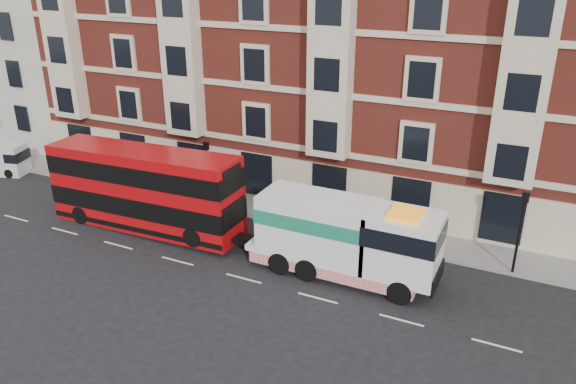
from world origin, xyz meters
name	(u,v)px	position (x,y,z in m)	size (l,w,h in m)	color
ground	(244,279)	(0.00, 0.00, 0.00)	(120.00, 120.00, 0.00)	black
sidewalk	(305,218)	(0.00, 7.50, 0.07)	(90.00, 3.00, 0.15)	slate
victorian_terrace	(361,35)	(0.50, 15.00, 10.07)	(45.00, 12.00, 20.40)	maroon
cream_block	(19,37)	(-30.00, 14.00, 8.34)	(16.00, 10.00, 16.80)	beige
lamp_post_west	(208,170)	(-6.00, 6.20, 2.68)	(0.35, 0.15, 4.35)	black
lamp_post_east	(520,227)	(12.00, 6.20, 2.68)	(0.35, 0.15, 4.35)	black
double_decker_bus	(144,188)	(-7.85, 2.46, 2.55)	(11.89, 2.73, 4.81)	#AC090D
tow_truck	(342,237)	(4.22, 2.46, 2.10)	(9.52, 2.81, 3.97)	white
pedestrian	(97,172)	(-15.07, 6.15, 1.04)	(0.65, 0.42, 1.77)	#1C1933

